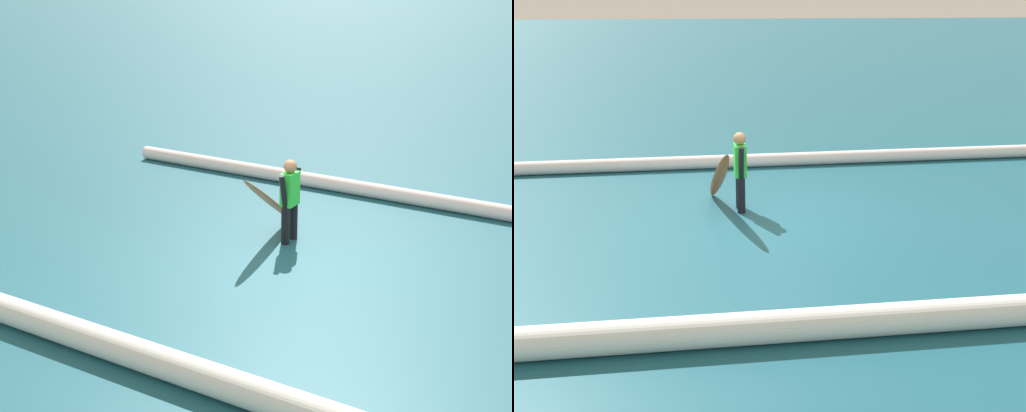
{
  "view_description": "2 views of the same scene",
  "coord_description": "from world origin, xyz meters",
  "views": [
    {
      "loc": [
        -5.83,
        9.74,
        4.69
      ],
      "look_at": [
        0.05,
        0.73,
        1.04
      ],
      "focal_mm": 54.07,
      "sensor_mm": 36.0,
      "label": 1
    },
    {
      "loc": [
        0.88,
        9.97,
        3.66
      ],
      "look_at": [
        -0.08,
        1.09,
        0.64
      ],
      "focal_mm": 44.23,
      "sensor_mm": 36.0,
      "label": 2
    }
  ],
  "objects": [
    {
      "name": "surfboard",
      "position": [
        0.63,
        -0.6,
        0.63
      ],
      "size": [
        0.45,
        1.94,
        1.3
      ],
      "color": "#E55926",
      "rests_on": "ground_plane"
    },
    {
      "name": "ground_plane",
      "position": [
        0.0,
        0.0,
        0.0
      ],
      "size": [
        176.55,
        176.55,
        0.0
      ],
      "primitive_type": "plane",
      "color": "#1C586A"
    },
    {
      "name": "wave_crest_foreground",
      "position": [
        -1.52,
        -3.58,
        0.15
      ],
      "size": [
        14.54,
        0.77,
        0.29
      ],
      "primitive_type": "cylinder",
      "rotation": [
        0.0,
        1.57,
        0.03
      ],
      "color": "white",
      "rests_on": "ground_plane"
    },
    {
      "name": "wave_crest_midground",
      "position": [
        -1.63,
        3.82,
        0.18
      ],
      "size": [
        25.84,
        1.07,
        0.37
      ],
      "primitive_type": "cylinder",
      "rotation": [
        0.0,
        1.57,
        0.03
      ],
      "color": "white",
      "rests_on": "ground_plane"
    },
    {
      "name": "surfer",
      "position": [
        0.26,
        -0.62,
        0.78
      ],
      "size": [
        0.22,
        0.65,
        1.41
      ],
      "rotation": [
        0.0,
        0.0,
        4.75
      ],
      "color": "black",
      "rests_on": "ground_plane"
    }
  ]
}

